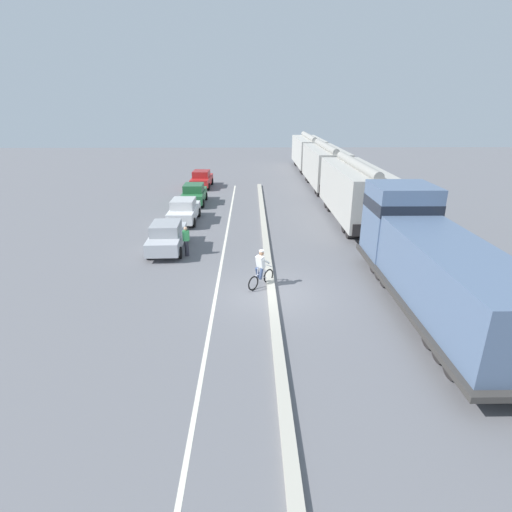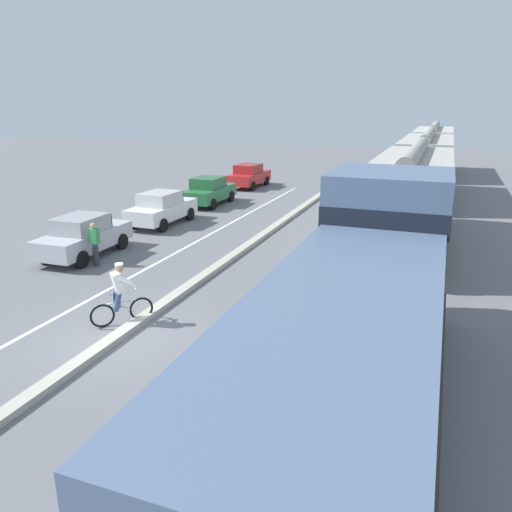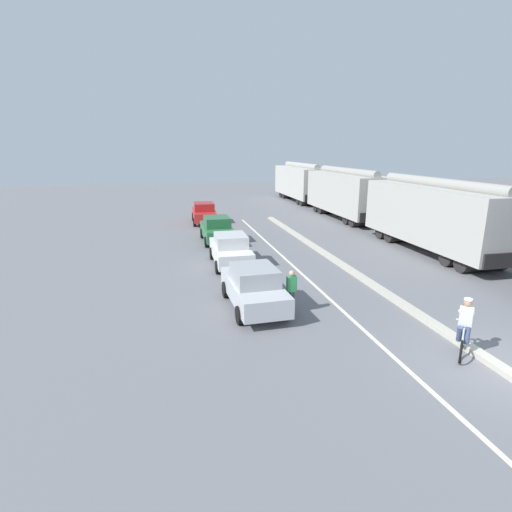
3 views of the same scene
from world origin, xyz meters
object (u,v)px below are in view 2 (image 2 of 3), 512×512
(hopper_car_middle, at_px, (425,165))
(parked_car_silver, at_px, (83,236))
(locomotive, at_px, (362,323))
(parked_car_red, at_px, (249,176))
(hopper_car_lead, at_px, (411,198))
(parked_car_white, at_px, (162,208))
(cyclist, at_px, (120,296))
(parked_car_green, at_px, (209,191))
(pedestrian_by_cars, at_px, (95,244))
(hopper_car_trailing, at_px, (432,149))

(hopper_car_middle, distance_m, parked_car_silver, 21.00)
(locomotive, bearing_deg, parked_car_red, 116.03)
(hopper_car_lead, xyz_separation_m, parked_car_white, (-11.63, -0.10, -1.26))
(hopper_car_lead, distance_m, cyclist, 12.53)
(parked_car_green, bearing_deg, cyclist, -72.40)
(parked_car_silver, relative_size, parked_car_red, 1.00)
(hopper_car_lead, height_order, parked_car_red, hopper_car_lead)
(locomotive, distance_m, parked_car_red, 26.87)
(parked_car_green, bearing_deg, parked_car_silver, -90.30)
(parked_car_green, xyz_separation_m, cyclist, (5.01, -15.79, 0.00))
(hopper_car_lead, distance_m, pedestrian_by_cars, 12.48)
(locomotive, bearing_deg, parked_car_white, 133.97)
(parked_car_green, distance_m, pedestrian_by_cars, 11.92)
(hopper_car_lead, xyz_separation_m, parked_car_silver, (-11.70, -5.79, -1.26))
(hopper_car_trailing, height_order, parked_car_red, hopper_car_trailing)
(parked_car_red, bearing_deg, parked_car_green, -88.77)
(locomotive, bearing_deg, parked_car_silver, 151.45)
(hopper_car_lead, distance_m, parked_car_silver, 13.11)
(hopper_car_trailing, distance_m, parked_car_green, 21.44)
(parked_car_white, distance_m, cyclist, 11.59)
(hopper_car_trailing, height_order, parked_car_green, hopper_car_trailing)
(parked_car_red, bearing_deg, hopper_car_lead, -45.45)
(locomotive, relative_size, parked_car_silver, 2.73)
(parked_car_red, height_order, cyclist, cyclist)
(parked_car_white, bearing_deg, hopper_car_lead, 0.49)
(hopper_car_lead, relative_size, hopper_car_middle, 1.00)
(hopper_car_lead, height_order, pedestrian_by_cars, hopper_car_lead)
(locomotive, distance_m, cyclist, 6.89)
(parked_car_white, height_order, parked_car_red, same)
(hopper_car_trailing, distance_m, parked_car_red, 16.33)
(hopper_car_trailing, bearing_deg, hopper_car_middle, -90.00)
(locomotive, bearing_deg, cyclist, 166.39)
(parked_car_white, height_order, parked_car_green, same)
(hopper_car_lead, xyz_separation_m, parked_car_green, (-11.64, 5.23, -1.26))
(parked_car_silver, bearing_deg, locomotive, -28.55)
(hopper_car_trailing, xyz_separation_m, parked_car_silver, (-11.70, -28.99, -1.26))
(parked_car_white, xyz_separation_m, pedestrian_by_cars, (1.13, -6.53, 0.03))
(locomotive, distance_m, parked_car_white, 16.78)
(hopper_car_trailing, relative_size, cyclist, 6.18)
(locomotive, xyz_separation_m, hopper_car_trailing, (-0.00, 35.36, 0.28))
(hopper_car_lead, relative_size, parked_car_silver, 2.49)
(locomotive, bearing_deg, hopper_car_middle, 90.00)
(locomotive, height_order, hopper_car_lead, locomotive)
(hopper_car_middle, bearing_deg, parked_car_red, 178.21)
(locomotive, xyz_separation_m, hopper_car_middle, (-0.00, 23.76, 0.28))
(hopper_car_lead, height_order, parked_car_green, hopper_car_lead)
(parked_car_green, bearing_deg, parked_car_white, -89.95)
(parked_car_red, bearing_deg, locomotive, -63.97)
(locomotive, bearing_deg, hopper_car_trailing, 90.00)
(locomotive, height_order, parked_car_red, locomotive)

